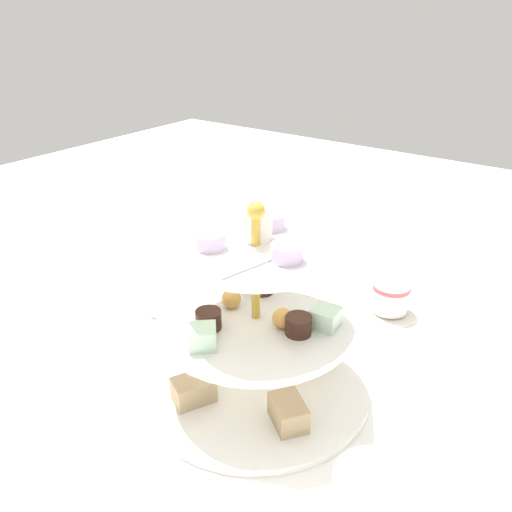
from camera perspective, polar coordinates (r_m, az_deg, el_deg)
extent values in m
plane|color=white|center=(0.69, 0.00, -14.02)|extent=(2.40, 2.40, 0.00)
cylinder|color=white|center=(0.68, 0.00, -13.70)|extent=(0.29, 0.29, 0.01)
cylinder|color=white|center=(0.63, 0.00, -7.04)|extent=(0.24, 0.24, 0.01)
cylinder|color=white|center=(0.58, 0.00, 0.80)|extent=(0.18, 0.18, 0.01)
cylinder|color=gold|center=(0.62, 0.00, -5.46)|extent=(0.01, 0.01, 0.24)
sphere|color=gold|center=(0.56, 0.00, 5.00)|extent=(0.02, 0.02, 0.02)
cube|color=tan|center=(0.61, 3.56, -16.72)|extent=(0.06, 0.06, 0.03)
cube|color=tan|center=(0.70, 6.22, -10.46)|extent=(0.06, 0.05, 0.03)
cube|color=tan|center=(0.73, -2.90, -8.71)|extent=(0.05, 0.06, 0.03)
cube|color=tan|center=(0.65, -6.87, -14.32)|extent=(0.06, 0.05, 0.03)
cylinder|color=#E5C660|center=(0.69, 3.59, -12.16)|extent=(0.04, 0.04, 0.01)
cylinder|color=#381E14|center=(0.59, 4.60, -7.62)|extent=(0.03, 0.03, 0.02)
cylinder|color=#381E14|center=(0.67, 0.64, -3.14)|extent=(0.03, 0.03, 0.02)
cylinder|color=#381E14|center=(0.60, -5.23, -6.92)|extent=(0.03, 0.03, 0.02)
cube|color=silver|center=(0.69, -1.83, -2.21)|extent=(0.03, 0.03, 0.02)
cube|color=silver|center=(0.57, -5.89, -8.80)|extent=(0.04, 0.04, 0.02)
cube|color=silver|center=(0.60, 7.63, -6.71)|extent=(0.03, 0.03, 0.02)
sphere|color=gold|center=(0.63, -2.98, -4.83)|extent=(0.02, 0.02, 0.02)
sphere|color=gold|center=(0.60, 3.15, -6.64)|extent=(0.02, 0.02, 0.02)
cylinder|color=silver|center=(0.54, 3.42, 0.38)|extent=(0.03, 0.03, 0.02)
cylinder|color=silver|center=(0.62, 1.64, 3.86)|extent=(0.03, 0.03, 0.02)
cylinder|color=silver|center=(0.57, -5.03, 1.71)|extent=(0.03, 0.03, 0.02)
cylinder|color=white|center=(0.58, 0.06, 3.71)|extent=(0.04, 0.04, 0.04)
cube|color=silver|center=(0.53, -0.21, -0.85)|extent=(0.09, 0.03, 0.00)
cube|color=silver|center=(0.59, 4.50, 2.08)|extent=(0.08, 0.05, 0.00)
cylinder|color=silver|center=(0.87, 5.60, -1.71)|extent=(0.06, 0.06, 0.07)
cylinder|color=white|center=(0.85, 14.30, -5.85)|extent=(0.09, 0.09, 0.01)
cylinder|color=white|center=(0.84, 14.50, -4.37)|extent=(0.06, 0.06, 0.04)
cylinder|color=#D14C56|center=(0.83, 14.64, -3.27)|extent=(0.06, 0.06, 0.01)
cube|color=silver|center=(0.73, 25.82, -14.23)|extent=(0.15, 0.10, 0.00)
cylinder|color=silver|center=(0.82, -10.11, -2.61)|extent=(0.06, 0.06, 0.11)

